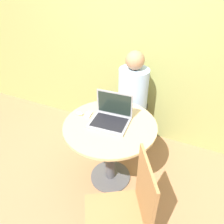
# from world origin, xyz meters

# --- Properties ---
(ground_plane) EXTENTS (12.00, 12.00, 0.00)m
(ground_plane) POSITION_xyz_m (0.00, 0.00, 0.00)
(ground_plane) COLOR #9E704C
(back_wall) EXTENTS (7.00, 0.05, 2.60)m
(back_wall) POSITION_xyz_m (0.00, 0.89, 1.30)
(back_wall) COLOR #939956
(back_wall) RESTS_ON ground_plane
(round_table) EXTENTS (0.84, 0.84, 0.71)m
(round_table) POSITION_xyz_m (0.00, 0.00, 0.53)
(round_table) COLOR #4C4C51
(round_table) RESTS_ON ground_plane
(laptop) EXTENTS (0.35, 0.29, 0.25)m
(laptop) POSITION_xyz_m (-0.01, 0.05, 0.76)
(laptop) COLOR gray
(laptop) RESTS_ON round_table
(cell_phone) EXTENTS (0.06, 0.10, 0.02)m
(cell_phone) POSITION_xyz_m (-0.24, 0.04, 0.72)
(cell_phone) COLOR silver
(cell_phone) RESTS_ON round_table
(computer_mouse) EXTENTS (0.07, 0.04, 0.03)m
(computer_mouse) POSITION_xyz_m (-0.32, 0.02, 0.73)
(computer_mouse) COLOR #B2B2B7
(computer_mouse) RESTS_ON round_table
(chair_empty) EXTENTS (0.55, 0.55, 0.96)m
(chair_empty) POSITION_xyz_m (0.39, -0.60, 0.49)
(chair_empty) COLOR #9E7042
(chair_empty) RESTS_ON ground_plane
(person_seated) EXTENTS (0.36, 0.52, 1.19)m
(person_seated) POSITION_xyz_m (-0.01, 0.66, 0.50)
(person_seated) COLOR #4C4742
(person_seated) RESTS_ON ground_plane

